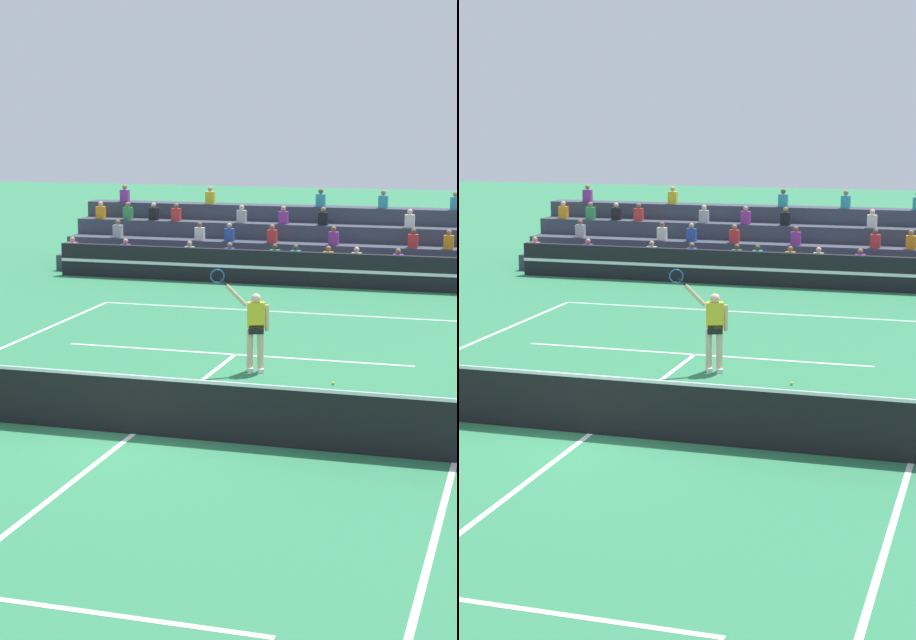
{
  "view_description": "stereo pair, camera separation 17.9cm",
  "coord_description": "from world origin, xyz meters",
  "views": [
    {
      "loc": [
        6.62,
        -16.68,
        5.54
      ],
      "look_at": [
        0.26,
        4.99,
        1.1
      ],
      "focal_mm": 60.0,
      "sensor_mm": 36.0,
      "label": 1
    },
    {
      "loc": [
        6.79,
        -16.63,
        5.54
      ],
      "look_at": [
        0.26,
        4.99,
        1.1
      ],
      "focal_mm": 60.0,
      "sensor_mm": 36.0,
      "label": 2
    }
  ],
  "objects": [
    {
      "name": "tennis_net",
      "position": [
        0.0,
        0.0,
        0.54
      ],
      "size": [
        12.0,
        0.1,
        1.1
      ],
      "color": "black",
      "rests_on": "ground"
    },
    {
      "name": "tennis_ball",
      "position": [
        2.7,
        4.33,
        0.03
      ],
      "size": [
        0.07,
        0.07,
        0.07
      ],
      "primitive_type": "sphere",
      "color": "#C6DB33",
      "rests_on": "ground"
    },
    {
      "name": "sponsor_banner_wall",
      "position": [
        0.0,
        16.48,
        0.55
      ],
      "size": [
        18.0,
        0.26,
        1.1
      ],
      "color": "black",
      "rests_on": "ground"
    },
    {
      "name": "tennis_player",
      "position": [
        0.84,
        4.98,
        0.98
      ],
      "size": [
        1.25,
        0.55,
        2.31
      ],
      "color": "beige",
      "rests_on": "ground"
    },
    {
      "name": "ground_plane",
      "position": [
        0.0,
        0.0,
        0.0
      ],
      "size": [
        120.0,
        120.0,
        0.0
      ],
      "primitive_type": "plane",
      "color": "#2D7A4C"
    },
    {
      "name": "court_lines",
      "position": [
        0.0,
        0.0,
        0.0
      ],
      "size": [
        11.1,
        23.9,
        0.01
      ],
      "color": "white",
      "rests_on": "ground"
    },
    {
      "name": "bleacher_stand",
      "position": [
        -0.01,
        19.65,
        0.84
      ],
      "size": [
        19.3,
        3.8,
        2.83
      ],
      "color": "#383D4C",
      "rests_on": "ground"
    }
  ]
}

